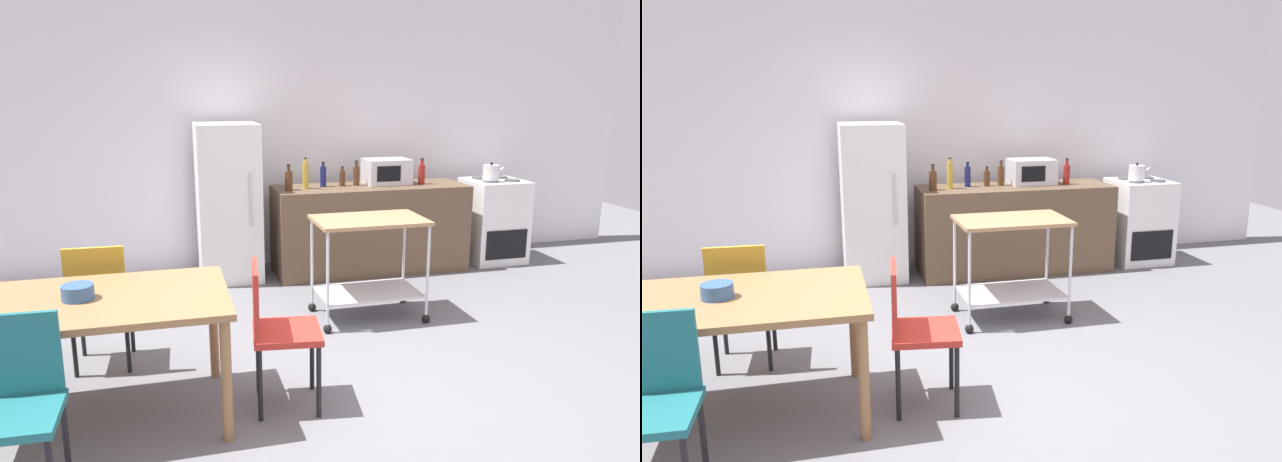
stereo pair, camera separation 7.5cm
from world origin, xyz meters
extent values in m
plane|color=slate|center=(0.00, 0.00, 0.00)|extent=(12.00, 12.00, 0.00)
cube|color=white|center=(0.00, 3.20, 1.45)|extent=(8.40, 0.12, 2.90)
cube|color=brown|center=(0.90, 2.60, 0.45)|extent=(2.00, 0.64, 0.90)
cube|color=olive|center=(-1.60, 0.17, 0.73)|extent=(1.50, 0.90, 0.04)
cylinder|color=olive|center=(-0.91, -0.22, 0.35)|extent=(0.06, 0.06, 0.71)
cylinder|color=olive|center=(-0.91, 0.56, 0.35)|extent=(0.06, 0.06, 0.71)
cube|color=#B72D23|center=(-0.51, 0.08, 0.47)|extent=(0.45, 0.45, 0.04)
cube|color=#B72D23|center=(-0.69, 0.10, 0.69)|extent=(0.08, 0.38, 0.40)
cylinder|color=black|center=(-0.37, -0.11, 0.23)|extent=(0.03, 0.03, 0.45)
cylinder|color=black|center=(-0.32, 0.23, 0.23)|extent=(0.03, 0.03, 0.45)
cylinder|color=black|center=(-0.70, -0.07, 0.23)|extent=(0.03, 0.03, 0.45)
cylinder|color=black|center=(-0.66, 0.27, 0.23)|extent=(0.03, 0.03, 0.45)
cube|color=#1E666B|center=(-1.88, -0.54, 0.47)|extent=(0.41, 0.41, 0.04)
cube|color=#1E666B|center=(-1.87, -0.37, 0.69)|extent=(0.38, 0.04, 0.40)
cylinder|color=black|center=(-1.70, -0.38, 0.23)|extent=(0.03, 0.03, 0.45)
cube|color=gold|center=(-1.63, 0.95, 0.47)|extent=(0.42, 0.42, 0.04)
cube|color=gold|center=(-1.63, 0.77, 0.69)|extent=(0.38, 0.05, 0.40)
cylinder|color=black|center=(-1.45, 1.11, 0.23)|extent=(0.03, 0.03, 0.45)
cylinder|color=black|center=(-1.79, 1.13, 0.23)|extent=(0.03, 0.03, 0.45)
cylinder|color=black|center=(-1.46, 0.77, 0.23)|extent=(0.03, 0.03, 0.45)
cylinder|color=black|center=(-1.80, 0.79, 0.23)|extent=(0.03, 0.03, 0.45)
cube|color=white|center=(2.35, 2.62, 0.45)|extent=(0.60, 0.60, 0.90)
cube|color=black|center=(2.35, 2.32, 0.25)|extent=(0.48, 0.01, 0.32)
cylinder|color=#47474C|center=(2.22, 2.50, 0.91)|extent=(0.16, 0.16, 0.02)
cylinder|color=#47474C|center=(2.48, 2.50, 0.91)|extent=(0.16, 0.16, 0.02)
cylinder|color=#47474C|center=(2.22, 2.74, 0.91)|extent=(0.16, 0.16, 0.02)
cylinder|color=#47474C|center=(2.48, 2.74, 0.91)|extent=(0.16, 0.16, 0.02)
cube|color=white|center=(-0.55, 2.70, 0.78)|extent=(0.60, 0.60, 1.55)
cylinder|color=silver|center=(-0.37, 2.39, 0.85)|extent=(0.02, 0.02, 0.50)
cube|color=#A37A51|center=(0.44, 1.32, 0.83)|extent=(0.90, 0.56, 0.03)
cube|color=silver|center=(0.44, 1.32, 0.22)|extent=(0.83, 0.52, 0.02)
cylinder|color=silver|center=(0.02, 1.07, 0.45)|extent=(0.02, 0.02, 0.76)
sphere|color=black|center=(0.02, 1.07, 0.04)|extent=(0.07, 0.07, 0.07)
cylinder|color=silver|center=(0.86, 1.07, 0.45)|extent=(0.02, 0.02, 0.76)
sphere|color=black|center=(0.86, 1.07, 0.04)|extent=(0.07, 0.07, 0.07)
cylinder|color=silver|center=(0.02, 1.57, 0.45)|extent=(0.02, 0.02, 0.76)
sphere|color=black|center=(0.02, 1.57, 0.04)|extent=(0.07, 0.07, 0.07)
cylinder|color=silver|center=(0.86, 1.57, 0.45)|extent=(0.02, 0.02, 0.76)
sphere|color=black|center=(0.86, 1.57, 0.04)|extent=(0.07, 0.07, 0.07)
cylinder|color=#4C2D19|center=(0.03, 2.55, 0.99)|extent=(0.08, 0.08, 0.18)
cylinder|color=#4C2D19|center=(0.03, 2.55, 1.11)|extent=(0.03, 0.03, 0.06)
cylinder|color=black|center=(0.03, 2.55, 1.15)|extent=(0.04, 0.04, 0.01)
cylinder|color=gold|center=(0.21, 2.59, 1.03)|extent=(0.06, 0.06, 0.26)
cylinder|color=gold|center=(0.21, 2.59, 1.18)|extent=(0.03, 0.03, 0.04)
cylinder|color=black|center=(0.21, 2.59, 1.21)|extent=(0.03, 0.03, 0.01)
cylinder|color=navy|center=(0.41, 2.67, 1.00)|extent=(0.06, 0.06, 0.20)
cylinder|color=navy|center=(0.41, 2.67, 1.12)|extent=(0.03, 0.03, 0.04)
cylinder|color=black|center=(0.41, 2.67, 1.15)|extent=(0.03, 0.03, 0.01)
cylinder|color=#4C2D19|center=(0.61, 2.66, 0.98)|extent=(0.06, 0.06, 0.15)
cylinder|color=#4C2D19|center=(0.61, 2.66, 1.07)|extent=(0.03, 0.03, 0.04)
cylinder|color=black|center=(0.61, 2.66, 1.09)|extent=(0.03, 0.03, 0.01)
cylinder|color=#4C2D19|center=(0.76, 2.66, 1.00)|extent=(0.07, 0.07, 0.20)
cylinder|color=#4C2D19|center=(0.76, 2.66, 1.12)|extent=(0.03, 0.03, 0.05)
cylinder|color=black|center=(0.76, 2.66, 1.15)|extent=(0.03, 0.03, 0.01)
cube|color=silver|center=(1.10, 2.68, 1.03)|extent=(0.46, 0.34, 0.26)
cube|color=black|center=(1.06, 2.51, 1.03)|extent=(0.25, 0.01, 0.16)
cylinder|color=maroon|center=(1.45, 2.57, 1.00)|extent=(0.07, 0.07, 0.20)
cylinder|color=maroon|center=(1.45, 2.57, 1.13)|extent=(0.03, 0.03, 0.06)
cylinder|color=black|center=(1.45, 2.57, 1.16)|extent=(0.03, 0.03, 0.01)
cylinder|color=#33598C|center=(-1.66, 0.18, 0.79)|extent=(0.17, 0.17, 0.08)
cylinder|color=silver|center=(2.23, 2.52, 1.00)|extent=(0.17, 0.17, 0.16)
sphere|color=black|center=(2.23, 2.52, 1.09)|extent=(0.03, 0.03, 0.03)
cylinder|color=silver|center=(2.34, 2.52, 1.02)|extent=(0.08, 0.02, 0.07)
camera|label=1|loc=(-1.18, -3.22, 1.89)|focal=34.01mm
camera|label=2|loc=(-1.11, -3.24, 1.89)|focal=34.01mm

